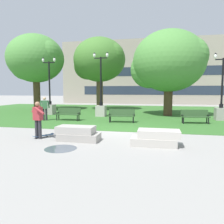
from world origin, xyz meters
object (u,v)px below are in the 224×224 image
at_px(park_bench_near_left, 195,116).
at_px(person_bystander_near_lawn, 45,107).
at_px(lamp_post_center, 50,103).
at_px(park_bench_far_right, 68,113).
at_px(park_bench_near_right, 122,115).
at_px(lamp_post_right, 221,107).
at_px(skateboard, 44,136).
at_px(lamp_post_left, 101,104).
at_px(person_skateboarder, 38,118).
at_px(concrete_block_left, 156,138).
at_px(concrete_block_center, 78,134).

xyz_separation_m(park_bench_near_left, person_bystander_near_lawn, (-10.51, -0.73, 0.44)).
bearing_deg(lamp_post_center, park_bench_far_right, -46.40).
distance_m(park_bench_near_right, lamp_post_right, 7.49).
height_order(skateboard, lamp_post_left, lamp_post_left).
bearing_deg(lamp_post_left, lamp_post_center, 174.89).
height_order(person_skateboarder, lamp_post_left, lamp_post_left).
height_order(concrete_block_left, person_bystander_near_lawn, person_bystander_near_lawn).
distance_m(skateboard, lamp_post_left, 8.67).
relative_size(skateboard, lamp_post_center, 0.19).
height_order(park_bench_near_right, person_bystander_near_lawn, person_bystander_near_lawn).
xyz_separation_m(concrete_block_left, lamp_post_right, (4.65, 8.53, 0.72)).
distance_m(park_bench_far_right, person_bystander_near_lawn, 1.76).
xyz_separation_m(concrete_block_left, person_bystander_near_lawn, (-8.02, 5.70, 0.68)).
xyz_separation_m(concrete_block_center, park_bench_far_right, (-2.95, 5.92, 0.23)).
xyz_separation_m(park_bench_near_left, park_bench_far_right, (-8.85, -0.31, 0.00)).
relative_size(person_skateboarder, skateboard, 1.79).
bearing_deg(concrete_block_left, park_bench_far_right, 136.13).
xyz_separation_m(concrete_block_left, lamp_post_center, (-9.58, 9.50, 0.76)).
relative_size(park_bench_near_left, lamp_post_left, 0.35).
bearing_deg(lamp_post_right, concrete_block_center, -134.03).
bearing_deg(skateboard, person_skateboarder, -108.85).
relative_size(concrete_block_left, lamp_post_left, 0.36).
bearing_deg(lamp_post_right, park_bench_far_right, -167.64).
height_order(concrete_block_left, park_bench_far_right, park_bench_far_right).
xyz_separation_m(concrete_block_left, park_bench_near_right, (-2.36, 5.91, 0.23)).
distance_m(concrete_block_left, person_skateboarder, 5.36).
bearing_deg(lamp_post_right, park_bench_near_left, -135.65).
relative_size(skateboard, lamp_post_left, 0.18).
bearing_deg(concrete_block_left, skateboard, 174.97).
distance_m(skateboard, park_bench_near_right, 6.17).
xyz_separation_m(park_bench_far_right, lamp_post_left, (1.71, 2.94, 0.56)).
distance_m(lamp_post_center, person_bystander_near_lawn, 4.11).
relative_size(concrete_block_center, lamp_post_center, 0.36).
xyz_separation_m(lamp_post_center, lamp_post_left, (4.93, -0.44, 0.03)).
distance_m(concrete_block_center, person_bystander_near_lawn, 7.21).
bearing_deg(concrete_block_left, person_skateboarder, 178.05).
bearing_deg(concrete_block_left, person_bystander_near_lawn, 144.60).
relative_size(lamp_post_left, person_bystander_near_lawn, 3.13).
xyz_separation_m(skateboard, lamp_post_center, (-4.36, 9.04, 0.98)).
bearing_deg(park_bench_far_right, concrete_block_center, -63.50).
height_order(lamp_post_left, person_bystander_near_lawn, lamp_post_left).
distance_m(concrete_block_center, park_bench_far_right, 6.62).
relative_size(concrete_block_center, skateboard, 1.96).
height_order(person_skateboarder, park_bench_near_right, person_skateboarder).
bearing_deg(concrete_block_center, park_bench_near_right, 79.61).
bearing_deg(park_bench_near_left, person_bystander_near_lawn, -176.05).
xyz_separation_m(park_bench_near_left, lamp_post_center, (-12.07, 3.07, 0.53)).
bearing_deg(person_skateboarder, concrete_block_center, 0.41).
height_order(park_bench_near_right, park_bench_far_right, same).
height_order(concrete_block_left, park_bench_near_right, park_bench_near_right).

